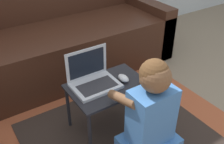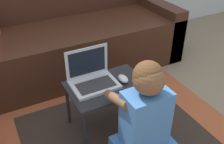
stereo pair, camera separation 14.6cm
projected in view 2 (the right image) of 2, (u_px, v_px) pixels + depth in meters
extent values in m
plane|color=#7F705B|center=(136.00, 137.00, 1.87)|extent=(16.00, 16.00, 0.00)
cube|color=#9E4C2D|center=(120.00, 142.00, 1.83)|extent=(1.71, 1.65, 0.01)
cube|color=#2D231E|center=(120.00, 142.00, 1.82)|extent=(1.23, 1.19, 0.00)
cube|color=#381E14|center=(67.00, 48.00, 2.54)|extent=(2.22, 0.84, 0.46)
cube|color=#381E14|center=(154.00, 25.00, 2.92)|extent=(0.16, 0.84, 0.55)
cube|color=black|center=(107.00, 86.00, 1.78)|extent=(0.53, 0.36, 0.02)
cylinder|color=black|center=(85.00, 133.00, 1.66)|extent=(0.02, 0.02, 0.35)
cylinder|color=black|center=(148.00, 110.00, 1.86)|extent=(0.02, 0.02, 0.35)
cylinder|color=black|center=(68.00, 105.00, 1.90)|extent=(0.02, 0.02, 0.35)
cylinder|color=black|center=(125.00, 87.00, 2.09)|extent=(0.02, 0.02, 0.35)
cube|color=#B7BCC6|center=(94.00, 85.00, 1.76)|extent=(0.31, 0.23, 0.02)
cube|color=#28282D|center=(96.00, 85.00, 1.74)|extent=(0.25, 0.14, 0.00)
cube|color=#B7BCC6|center=(87.00, 62.00, 1.78)|extent=(0.31, 0.01, 0.22)
cube|color=black|center=(87.00, 62.00, 1.78)|extent=(0.26, 0.00, 0.18)
ellipsoid|color=silver|center=(123.00, 79.00, 1.81)|extent=(0.06, 0.10, 0.04)
cube|color=#3D70B2|center=(145.00, 118.00, 1.51)|extent=(0.26, 0.17, 0.37)
sphere|color=brown|center=(149.00, 79.00, 1.36)|extent=(0.17, 0.17, 0.17)
sphere|color=brown|center=(148.00, 76.00, 1.36)|extent=(0.17, 0.17, 0.17)
cylinder|color=brown|center=(117.00, 100.00, 1.50)|extent=(0.06, 0.26, 0.13)
cylinder|color=brown|center=(152.00, 88.00, 1.59)|extent=(0.06, 0.26, 0.13)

